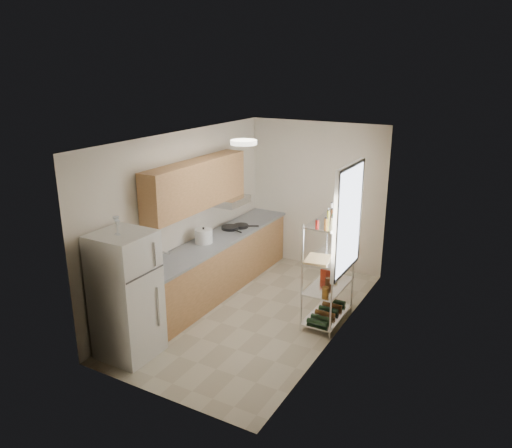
{
  "coord_description": "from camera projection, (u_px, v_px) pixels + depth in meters",
  "views": [
    {
      "loc": [
        3.23,
        -5.78,
        3.52
      ],
      "look_at": [
        -0.13,
        0.25,
        1.3
      ],
      "focal_mm": 35.0,
      "sensor_mm": 36.0,
      "label": 1
    }
  ],
  "objects": [
    {
      "name": "espresso_machine",
      "position": [
        348.0,
        242.0,
        7.02
      ],
      "size": [
        0.14,
        0.21,
        0.25
      ],
      "primitive_type": "cube",
      "rotation": [
        0.0,
        0.0,
        0.0
      ],
      "color": "black",
      "rests_on": "bakers_rack"
    },
    {
      "name": "wine_glass_a",
      "position": [
        118.0,
        228.0,
        5.78
      ],
      "size": [
        0.06,
        0.06,
        0.18
      ],
      "primitive_type": null,
      "color": "silver",
      "rests_on": "refrigerator"
    },
    {
      "name": "ceiling_dome",
      "position": [
        244.0,
        142.0,
        6.34
      ],
      "size": [
        0.34,
        0.34,
        0.05
      ],
      "primitive_type": "cylinder",
      "color": "white",
      "rests_on": "room"
    },
    {
      "name": "room",
      "position": [
        255.0,
        230.0,
        6.98
      ],
      "size": [
        2.52,
        4.42,
        2.62
      ],
      "color": "#B9B096",
      "rests_on": "ground"
    },
    {
      "name": "frying_pan_large",
      "position": [
        230.0,
        228.0,
        8.28
      ],
      "size": [
        0.38,
        0.38,
        0.05
      ],
      "primitive_type": "cylinder",
      "rotation": [
        0.0,
        0.0,
        -0.4
      ],
      "color": "black",
      "rests_on": "counter_run"
    },
    {
      "name": "window",
      "position": [
        348.0,
        219.0,
        6.63
      ],
      "size": [
        0.06,
        1.0,
        1.46
      ],
      "primitive_type": "cube",
      "color": "white",
      "rests_on": "room"
    },
    {
      "name": "frying_pan_small",
      "position": [
        241.0,
        226.0,
        8.37
      ],
      "size": [
        0.34,
        0.34,
        0.05
      ],
      "primitive_type": "cylinder",
      "rotation": [
        0.0,
        0.0,
        0.51
      ],
      "color": "black",
      "rests_on": "counter_run"
    },
    {
      "name": "wine_glass_b",
      "position": [
        116.0,
        225.0,
        5.81
      ],
      "size": [
        0.08,
        0.08,
        0.22
      ],
      "primitive_type": null,
      "color": "silver",
      "rests_on": "refrigerator"
    },
    {
      "name": "upper_cabinets",
      "position": [
        197.0,
        185.0,
        7.4
      ],
      "size": [
        0.33,
        2.2,
        0.72
      ],
      "primitive_type": "cube",
      "color": "tan",
      "rests_on": "room"
    },
    {
      "name": "storage_bag",
      "position": [
        326.0,
        274.0,
        7.17
      ],
      "size": [
        0.14,
        0.16,
        0.16
      ],
      "primitive_type": "cube",
      "rotation": [
        0.0,
        0.0,
        -0.32
      ],
      "color": "#A52B14",
      "rests_on": "bakers_rack"
    },
    {
      "name": "counter_run",
      "position": [
        219.0,
        264.0,
        8.03
      ],
      "size": [
        0.63,
        3.51,
        0.9
      ],
      "color": "tan",
      "rests_on": "ground"
    },
    {
      "name": "refrigerator",
      "position": [
        126.0,
        295.0,
        6.12
      ],
      "size": [
        0.67,
        0.67,
        1.62
      ],
      "primitive_type": "cube",
      "color": "silver",
      "rests_on": "ground"
    },
    {
      "name": "bakers_rack",
      "position": [
        330.0,
        249.0,
        6.82
      ],
      "size": [
        0.45,
        0.9,
        1.73
      ],
      "color": "silver",
      "rests_on": "ground"
    },
    {
      "name": "range_hood",
      "position": [
        229.0,
        200.0,
        8.17
      ],
      "size": [
        0.5,
        0.6,
        0.12
      ],
      "primitive_type": "cube",
      "color": "#B7BABC",
      "rests_on": "room"
    },
    {
      "name": "rice_cooker",
      "position": [
        204.0,
        236.0,
        7.63
      ],
      "size": [
        0.27,
        0.27,
        0.22
      ],
      "primitive_type": "cylinder",
      "color": "white",
      "rests_on": "counter_run"
    },
    {
      "name": "cutting_board",
      "position": [
        318.0,
        259.0,
        6.68
      ],
      "size": [
        0.37,
        0.44,
        0.03
      ],
      "primitive_type": "cube",
      "rotation": [
        0.0,
        0.0,
        0.17
      ],
      "color": "tan",
      "rests_on": "bakers_rack"
    }
  ]
}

